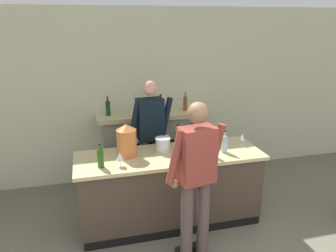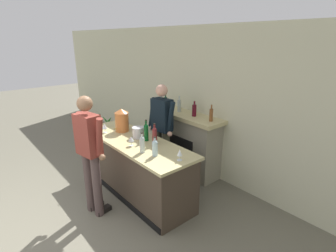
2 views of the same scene
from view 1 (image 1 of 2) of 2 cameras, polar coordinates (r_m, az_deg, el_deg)
name	(u,v)px [view 1 (image 1 of 2)]	position (r m, az deg, el deg)	size (l,w,h in m)	color
wall_back_panel	(155,95)	(5.36, -2.29, 5.34)	(12.00, 0.07, 2.75)	beige
bar_counter	(170,188)	(4.30, 0.30, -10.75)	(2.33, 0.78, 0.95)	#42362A
fireplace_stone	(148,147)	(5.31, -3.45, -3.61)	(1.58, 0.52, 1.48)	gray
person_customer	(196,178)	(3.40, 4.91, -9.02)	(0.65, 0.35, 1.80)	#4F3E3B
person_bartender	(151,135)	(4.65, -3.05, -1.64)	(0.66, 0.33, 1.77)	#464735
copper_dispenser	(127,140)	(4.00, -7.23, -2.46)	(0.24, 0.28, 0.41)	#C16B34
ice_bucket_steel	(163,145)	(4.14, -0.90, -3.27)	(0.20, 0.20, 0.18)	silver
wine_bottle_port_short	(191,137)	(4.27, 4.11, -1.85)	(0.07, 0.07, 0.34)	maroon
wine_bottle_chardonnay_pale	(225,143)	(4.17, 9.82, -2.86)	(0.08, 0.08, 0.28)	#9CB9C4
wine_bottle_cabernet_heavy	(100,157)	(3.77, -11.68, -5.26)	(0.07, 0.07, 0.29)	#244F17
wine_bottle_burgundy_dark	(178,138)	(4.19, 1.67, -2.09)	(0.07, 0.07, 0.35)	#084117
wine_bottle_merlot_tall	(211,146)	(4.03, 7.50, -3.40)	(0.07, 0.07, 0.30)	#ACB8B4
wine_glass_by_dispenser	(242,138)	(4.45, 12.81, -1.99)	(0.08, 0.08, 0.16)	silver
wine_glass_near_bucket	(187,150)	(3.94, 3.26, -4.11)	(0.09, 0.09, 0.15)	silver
wine_glass_front_right	(120,157)	(3.76, -8.36, -5.31)	(0.09, 0.09, 0.17)	silver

